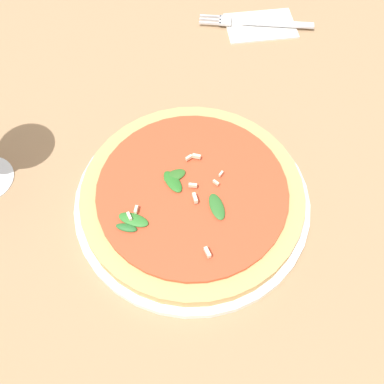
# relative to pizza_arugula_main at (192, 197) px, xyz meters

# --- Properties ---
(ground_plane) EXTENTS (6.00, 6.00, 0.00)m
(ground_plane) POSITION_rel_pizza_arugula_main_xyz_m (-0.02, 0.04, -0.02)
(ground_plane) COLOR #9E7A56
(pizza_arugula_main) EXTENTS (0.31, 0.31, 0.05)m
(pizza_arugula_main) POSITION_rel_pizza_arugula_main_xyz_m (0.00, 0.00, 0.00)
(pizza_arugula_main) COLOR white
(pizza_arugula_main) RESTS_ON ground_plane
(napkin) EXTENTS (0.13, 0.10, 0.01)m
(napkin) POSITION_rel_pizza_arugula_main_xyz_m (-0.10, -0.36, -0.01)
(napkin) COLOR silver
(napkin) RESTS_ON ground_plane
(fork) EXTENTS (0.20, 0.02, 0.00)m
(fork) POSITION_rel_pizza_arugula_main_xyz_m (-0.09, -0.36, -0.01)
(fork) COLOR silver
(fork) RESTS_ON ground_plane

